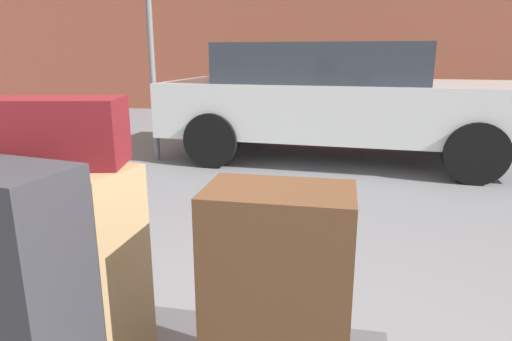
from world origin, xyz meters
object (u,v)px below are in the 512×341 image
Objects in this scene: suitcase_brown_front_left at (278,303)px; no_parking_sign at (150,30)px; suitcase_charcoal_stacked_top at (15,308)px; parked_car at (336,98)px; duffel_bag_maroon_topmost_pile at (59,132)px; suitcase_tan_front_right at (75,266)px; bollard_kerb_near at (445,110)px.

no_parking_sign is at bearing 117.80° from suitcase_brown_front_left.
parked_car reaches higher than suitcase_charcoal_stacked_top.
suitcase_brown_front_left is 0.78m from duffel_bag_maroon_topmost_pile.
suitcase_tan_front_right is 0.25× the size of no_parking_sign.
suitcase_charcoal_stacked_top is 4.89m from parked_car.
no_parking_sign is at bearing 119.14° from suitcase_charcoal_stacked_top.
suitcase_tan_front_right is at bearing 0.00° from duffel_bag_maroon_topmost_pile.
bollard_kerb_near is (1.80, 2.37, -0.40)m from parked_car.
suitcase_charcoal_stacked_top is at bearing -70.52° from no_parking_sign.
parked_car is 6.11× the size of bollard_kerb_near.
suitcase_charcoal_stacked_top is at bearing -97.94° from parked_car.
parked_car is at bearing 68.22° from duffel_bag_maroon_topmost_pile.
no_parking_sign is at bearing 97.40° from duffel_bag_maroon_topmost_pile.
suitcase_tan_front_right is 4.62m from parked_car.
parked_car is at bearing -127.26° from bollard_kerb_near.
no_parking_sign is (-1.49, 4.00, 0.90)m from suitcase_tan_front_right.
suitcase_brown_front_left is 4.64m from parked_car.
suitcase_brown_front_left is (0.65, -0.08, -0.00)m from suitcase_tan_front_right.
suitcase_brown_front_left is at bearing 28.11° from suitcase_charcoal_stacked_top.
duffel_bag_maroon_topmost_pile is (-0.65, 0.08, 0.42)m from suitcase_brown_front_left.
suitcase_tan_front_right is 1.01× the size of suitcase_brown_front_left.
no_parking_sign reaches higher than suitcase_brown_front_left.
suitcase_charcoal_stacked_top is 0.28× the size of no_parking_sign.
duffel_bag_maroon_topmost_pile is at bearing -98.74° from parked_car.
parked_car is at bearing 93.86° from suitcase_tan_front_right.
duffel_bag_maroon_topmost_pile is at bearing -69.56° from no_parking_sign.
no_parking_sign reaches higher than suitcase_charcoal_stacked_top.
suitcase_tan_front_right is 0.65m from suitcase_brown_front_left.
parked_car reaches higher than bollard_kerb_near.
suitcase_tan_front_right is 0.90× the size of bollard_kerb_near.
duffel_bag_maroon_topmost_pile is (-0.02, 0.28, 0.39)m from suitcase_charcoal_stacked_top.
suitcase_brown_front_left is at bearing -104.84° from bollard_kerb_near.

